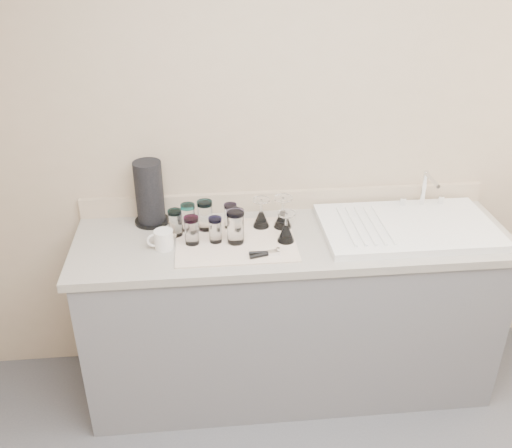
{
  "coord_description": "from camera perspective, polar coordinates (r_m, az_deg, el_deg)",
  "views": [
    {
      "loc": [
        -0.41,
        -1.11,
        2.23
      ],
      "look_at": [
        -0.18,
        1.15,
        1.0
      ],
      "focal_mm": 40.0,
      "sensor_mm": 36.0,
      "label": 1
    }
  ],
  "objects": [
    {
      "name": "goblet_front_right",
      "position": [
        2.61,
        3.02,
        -0.75
      ],
      "size": [
        0.08,
        0.08,
        0.14
      ],
      "color": "white",
      "rests_on": "dish_towel"
    },
    {
      "name": "tumbler_extra",
      "position": [
        2.68,
        -8.07,
        0.15
      ],
      "size": [
        0.06,
        0.06,
        0.13
      ],
      "color": "white",
      "rests_on": "dish_towel"
    },
    {
      "name": "tumbler_cyan",
      "position": [
        2.71,
        -5.12,
        0.89
      ],
      "size": [
        0.07,
        0.07,
        0.15
      ],
      "color": "white",
      "rests_on": "dish_towel"
    },
    {
      "name": "tumbler_blue",
      "position": [
        2.6,
        -4.09,
        -0.56
      ],
      "size": [
        0.06,
        0.06,
        0.12
      ],
      "color": "white",
      "rests_on": "dish_towel"
    },
    {
      "name": "tumbler_teal",
      "position": [
        2.71,
        -6.79,
        0.67
      ],
      "size": [
        0.07,
        0.07,
        0.13
      ],
      "color": "white",
      "rests_on": "dish_towel"
    },
    {
      "name": "room_envelope",
      "position": [
        1.36,
        12.64,
        -2.04
      ],
      "size": [
        3.54,
        3.5,
        2.52
      ],
      "color": "#4A4B4F",
      "rests_on": "ground"
    },
    {
      "name": "goblet_back_right",
      "position": [
        2.73,
        2.69,
        0.73
      ],
      "size": [
        0.09,
        0.09,
        0.16
      ],
      "color": "white",
      "rests_on": "dish_towel"
    },
    {
      "name": "paper_towel_roll",
      "position": [
        2.79,
        -10.6,
        3.0
      ],
      "size": [
        0.17,
        0.17,
        0.32
      ],
      "color": "black",
      "rests_on": "counter_unit"
    },
    {
      "name": "white_mug",
      "position": [
        2.6,
        -9.26,
        -1.55
      ],
      "size": [
        0.13,
        0.09,
        0.09
      ],
      "color": "silver",
      "rests_on": "counter_unit"
    },
    {
      "name": "tumbler_magenta",
      "position": [
        2.6,
        -6.45,
        -0.62
      ],
      "size": [
        0.07,
        0.07,
        0.13
      ],
      "color": "white",
      "rests_on": "dish_towel"
    },
    {
      "name": "tumbler_lavender",
      "position": [
        2.58,
        -2.07,
        -0.23
      ],
      "size": [
        0.08,
        0.08,
        0.16
      ],
      "color": "white",
      "rests_on": "dish_towel"
    },
    {
      "name": "goblet_back_left",
      "position": [
        2.73,
        0.52,
        0.69
      ],
      "size": [
        0.08,
        0.08,
        0.14
      ],
      "color": "white",
      "rests_on": "dish_towel"
    },
    {
      "name": "dish_towel",
      "position": [
        2.64,
        -2.06,
        -1.69
      ],
      "size": [
        0.55,
        0.42,
        0.01
      ],
      "primitive_type": "cube",
      "color": "white",
      "rests_on": "counter_unit"
    },
    {
      "name": "counter_unit",
      "position": [
        2.94,
        3.52,
        -8.8
      ],
      "size": [
        2.06,
        0.62,
        0.9
      ],
      "color": "slate",
      "rests_on": "ground"
    },
    {
      "name": "tumbler_purple",
      "position": [
        2.72,
        -2.56,
        0.83
      ],
      "size": [
        0.06,
        0.06,
        0.12
      ],
      "color": "white",
      "rests_on": "dish_towel"
    },
    {
      "name": "sink_unit",
      "position": [
        2.82,
        14.93,
        -0.22
      ],
      "size": [
        0.82,
        0.5,
        0.22
      ],
      "color": "white",
      "rests_on": "counter_unit"
    },
    {
      "name": "can_opener",
      "position": [
        2.52,
        0.87,
        -2.97
      ],
      "size": [
        0.14,
        0.05,
        0.02
      ],
      "color": "silver",
      "rests_on": "dish_towel"
    }
  ]
}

